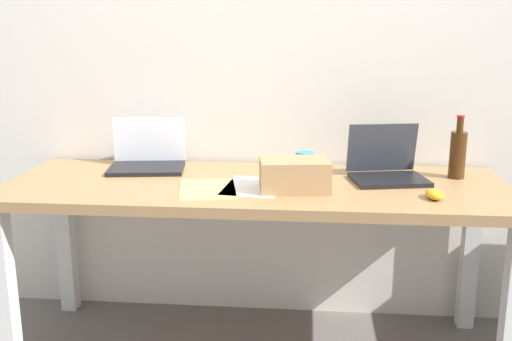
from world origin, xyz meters
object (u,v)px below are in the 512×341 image
Objects in this scene: laptop_left at (148,159)px; laptop_right at (387,168)px; cardboard_box at (294,175)px; beer_bottle at (458,153)px; desk at (256,205)px; coffee_mug at (305,163)px; computer_mouse at (434,194)px.

laptop_right reaches higher than laptop_left.
cardboard_box is at bearing -152.41° from laptop_right.
beer_bottle is (0.29, 0.06, 0.06)m from laptop_right.
coffee_mug is (0.19, 0.16, 0.14)m from desk.
desk is 0.85m from beer_bottle.
cardboard_box is at bearing -31.35° from desk.
desk is 6.04× the size of laptop_right.
computer_mouse is at bearing -14.09° from desk.
beer_bottle reaches higher than coffee_mug.
laptop_left is 1.31m from beer_bottle.
beer_bottle reaches higher than laptop_left.
coffee_mug is (-0.62, 0.01, -0.06)m from beer_bottle.
laptop_left reaches higher than cardboard_box.
beer_bottle is 0.36m from computer_mouse.
coffee_mug is (0.04, 0.26, -0.01)m from cardboard_box.
coffee_mug is at bearing 138.89° from computer_mouse.
beer_bottle is at bearing 20.67° from cardboard_box.
desk is 0.24m from cardboard_box.
laptop_left is (-0.49, 0.20, 0.14)m from desk.
computer_mouse is at bearing -34.89° from coffee_mug.
desk is 5.76× the size of laptop_left.
laptop_right is 1.27× the size of cardboard_box.
computer_mouse is (1.15, -0.36, -0.03)m from laptop_left.
coffee_mug reaches higher than desk.
cardboard_box is at bearing 165.72° from computer_mouse.
laptop_right is at bearing 111.71° from computer_mouse.
laptop_left is 3.45× the size of computer_mouse.
laptop_left is 1.02m from laptop_right.
laptop_right is 0.41m from cardboard_box.
laptop_right reaches higher than desk.
laptop_left is at bearing 155.81° from cardboard_box.
beer_bottle is at bearing -1.92° from laptop_left.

